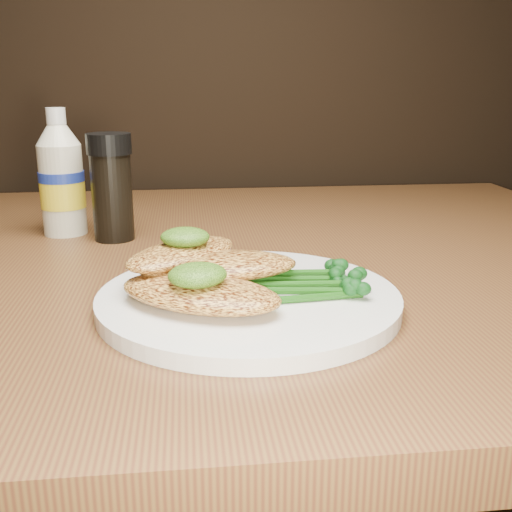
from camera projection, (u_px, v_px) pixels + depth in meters
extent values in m
cylinder|color=white|center=(249.00, 299.00, 0.52)|extent=(0.26, 0.26, 0.01)
ellipsoid|color=#F4B24D|center=(200.00, 293.00, 0.48)|extent=(0.16, 0.13, 0.02)
ellipsoid|color=#F4B24D|center=(218.00, 266.00, 0.52)|extent=(0.14, 0.07, 0.02)
ellipsoid|color=#F4B24D|center=(182.00, 254.00, 0.54)|extent=(0.13, 0.13, 0.02)
ellipsoid|color=black|center=(198.00, 275.00, 0.47)|extent=(0.06, 0.06, 0.02)
ellipsoid|color=black|center=(185.00, 237.00, 0.53)|extent=(0.05, 0.05, 0.02)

